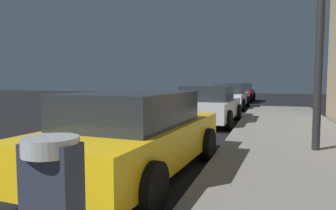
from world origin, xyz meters
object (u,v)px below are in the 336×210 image
(car_silver, at_px, (209,105))
(car_red, at_px, (240,92))
(car_yellow_cab, at_px, (135,134))
(car_white, at_px, (230,96))

(car_silver, distance_m, car_red, 12.78)
(car_silver, height_order, car_red, same)
(car_yellow_cab, bearing_deg, car_silver, 89.99)
(car_silver, xyz_separation_m, car_white, (0.00, 6.67, 0.00))
(car_silver, xyz_separation_m, car_red, (0.00, 12.78, 0.00))
(car_white, xyz_separation_m, car_red, (0.00, 6.12, -0.00))
(car_white, bearing_deg, car_yellow_cab, -90.01)
(car_yellow_cab, xyz_separation_m, car_silver, (0.00, 6.69, -0.01))
(car_white, distance_m, car_red, 6.12)
(car_yellow_cab, height_order, car_red, same)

